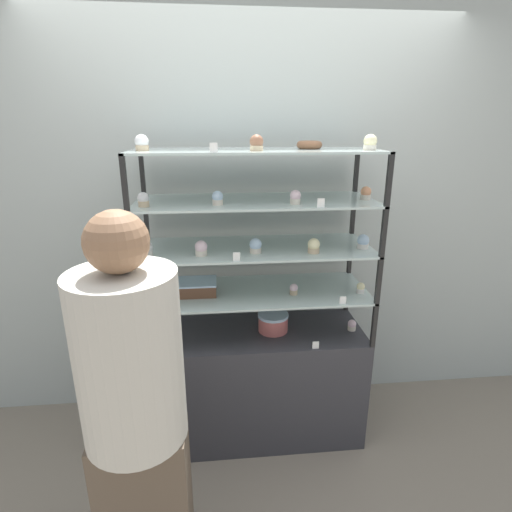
{
  "coord_description": "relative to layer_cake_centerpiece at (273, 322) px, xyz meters",
  "views": [
    {
      "loc": [
        -0.21,
        -2.12,
        1.88
      ],
      "look_at": [
        0.0,
        0.0,
        1.18
      ],
      "focal_mm": 28.0,
      "sensor_mm": 36.0,
      "label": 1
    }
  ],
  "objects": [
    {
      "name": "cupcake_12",
      "position": [
        0.09,
        -0.13,
        0.77
      ],
      "size": [
        0.06,
        0.06,
        0.07
      ],
      "color": "beige",
      "rests_on": "display_riser_upper"
    },
    {
      "name": "donut_glazed",
      "position": [
        0.19,
        0.03,
        1.02
      ],
      "size": [
        0.14,
        0.14,
        0.04
      ],
      "color": "brown",
      "rests_on": "display_riser_top"
    },
    {
      "name": "price_tag_0",
      "position": [
        0.2,
        -0.23,
        -0.03
      ],
      "size": [
        0.04,
        0.0,
        0.04
      ],
      "color": "white",
      "rests_on": "display_base"
    },
    {
      "name": "back_wall",
      "position": [
        -0.1,
        0.39,
        0.54
      ],
      "size": [
        8.0,
        0.05,
        2.6
      ],
      "color": "#A8B2AD",
      "rests_on": "ground_plane"
    },
    {
      "name": "cupcake_4",
      "position": [
        0.49,
        -0.09,
        0.24
      ],
      "size": [
        0.05,
        0.05,
        0.06
      ],
      "color": "white",
      "rests_on": "display_riser_lower"
    },
    {
      "name": "display_riser_middle",
      "position": [
        -0.1,
        -0.0,
        0.46
      ],
      "size": [
        1.28,
        0.5,
        0.26
      ],
      "color": "black",
      "rests_on": "display_riser_lower"
    },
    {
      "name": "cupcake_10",
      "position": [
        -0.67,
        -0.13,
        0.77
      ],
      "size": [
        0.06,
        0.06,
        0.07
      ],
      "color": "#CCB28C",
      "rests_on": "display_riser_upper"
    },
    {
      "name": "cupcake_15",
      "position": [
        -0.11,
        -0.12,
        1.03
      ],
      "size": [
        0.07,
        0.07,
        0.08
      ],
      "color": "#CCB28C",
      "rests_on": "display_riser_top"
    },
    {
      "name": "cupcake_14",
      "position": [
        -0.67,
        -0.04,
        1.03
      ],
      "size": [
        0.07,
        0.07,
        0.08
      ],
      "color": "#CCB28C",
      "rests_on": "display_riser_top"
    },
    {
      "name": "display_base",
      "position": [
        -0.1,
        -0.0,
        -0.41
      ],
      "size": [
        1.28,
        0.5,
        0.71
      ],
      "color": "#333338",
      "rests_on": "ground_plane"
    },
    {
      "name": "cupcake_3",
      "position": [
        0.1,
        -0.08,
        0.24
      ],
      "size": [
        0.05,
        0.05,
        0.06
      ],
      "color": "#CCB28C",
      "rests_on": "display_riser_lower"
    },
    {
      "name": "cupcake_11",
      "position": [
        -0.31,
        -0.12,
        0.77
      ],
      "size": [
        0.06,
        0.06,
        0.07
      ],
      "color": "beige",
      "rests_on": "display_riser_upper"
    },
    {
      "name": "price_tag_1",
      "position": [
        0.34,
        -0.23,
        0.23
      ],
      "size": [
        0.04,
        0.0,
        0.04
      ],
      "color": "white",
      "rests_on": "display_riser_lower"
    },
    {
      "name": "cupcake_9",
      "position": [
        0.48,
        -0.08,
        0.51
      ],
      "size": [
        0.07,
        0.07,
        0.08
      ],
      "color": "white",
      "rests_on": "display_riser_middle"
    },
    {
      "name": "layer_cake_centerpiece",
      "position": [
        0.0,
        0.0,
        0.0
      ],
      "size": [
        0.18,
        0.18,
        0.11
      ],
      "color": "#C66660",
      "rests_on": "display_base"
    },
    {
      "name": "display_riser_top",
      "position": [
        -0.1,
        -0.0,
        0.98
      ],
      "size": [
        1.28,
        0.5,
        0.26
      ],
      "color": "black",
      "rests_on": "display_riser_upper"
    },
    {
      "name": "cupcake_2",
      "position": [
        -0.7,
        -0.08,
        0.24
      ],
      "size": [
        0.05,
        0.05,
        0.06
      ],
      "color": "white",
      "rests_on": "display_riser_lower"
    },
    {
      "name": "display_riser_lower",
      "position": [
        -0.1,
        -0.0,
        0.19
      ],
      "size": [
        1.28,
        0.5,
        0.26
      ],
      "color": "black",
      "rests_on": "display_base"
    },
    {
      "name": "cupcake_1",
      "position": [
        0.47,
        -0.04,
        -0.02
      ],
      "size": [
        0.05,
        0.05,
        0.07
      ],
      "color": "beige",
      "rests_on": "display_base"
    },
    {
      "name": "display_riser_upper",
      "position": [
        -0.1,
        -0.0,
        0.72
      ],
      "size": [
        1.28,
        0.5,
        0.26
      ],
      "color": "black",
      "rests_on": "display_riser_middle"
    },
    {
      "name": "cupcake_16",
      "position": [
        0.46,
        -0.11,
        1.03
      ],
      "size": [
        0.07,
        0.07,
        0.08
      ],
      "color": "beige",
      "rests_on": "display_riser_top"
    },
    {
      "name": "cupcake_0",
      "position": [
        -0.68,
        -0.06,
        -0.02
      ],
      "size": [
        0.05,
        0.05,
        0.07
      ],
      "color": "beige",
      "rests_on": "display_base"
    },
    {
      "name": "ground_plane",
      "position": [
        -0.1,
        -0.0,
        -0.76
      ],
      "size": [
        20.0,
        20.0,
        0.0
      ],
      "primitive_type": "plane",
      "color": "gray"
    },
    {
      "name": "cupcake_13",
      "position": [
        0.49,
        -0.05,
        0.77
      ],
      "size": [
        0.06,
        0.06,
        0.07
      ],
      "color": "beige",
      "rests_on": "display_riser_upper"
    },
    {
      "name": "price_tag_4",
      "position": [
        -0.32,
        -0.23,
        1.02
      ],
      "size": [
        0.04,
        0.0,
        0.04
      ],
      "color": "white",
      "rests_on": "display_riser_top"
    },
    {
      "name": "sheet_cake_frosted",
      "position": [
        -0.46,
        -0.0,
        0.24
      ],
      "size": [
        0.26,
        0.18,
        0.07
      ],
      "color": "brown",
      "rests_on": "display_riser_lower"
    },
    {
      "name": "price_tag_2",
      "position": [
        -0.22,
        -0.23,
        0.49
      ],
      "size": [
        0.04,
        0.0,
        0.04
      ],
      "color": "white",
      "rests_on": "display_riser_middle"
    },
    {
      "name": "customer_figure",
      "position": [
        -0.64,
        -0.84,
        0.11
      ],
      "size": [
        0.38,
        0.38,
        1.62
      ],
      "color": "brown",
      "rests_on": "ground_plane"
    },
    {
      "name": "cupcake_7",
      "position": [
        -0.11,
        -0.11,
        0.51
      ],
      "size": [
        0.07,
        0.07,
        0.08
      ],
      "color": "beige",
      "rests_on": "display_riser_middle"
    },
    {
      "name": "cupcake_8",
      "position": [
        0.19,
        -0.14,
        0.51
      ],
      "size": [
        0.07,
        0.07,
        0.08
      ],
      "color": "#CCB28C",
      "rests_on": "display_riser_middle"
    },
    {
      "name": "price_tag_3",
      "position": [
        0.19,
        -0.23,
        0.76
      ],
      "size": [
        0.04,
        0.0,
        0.04
      ],
      "color": "white",
      "rests_on": "display_riser_upper"
    },
    {
      "name": "cupcake_5",
      "position": [
        -0.68,
        -0.1,
        0.51
      ],
      "size": [
        0.07,
        0.07,
        0.08
      ],
      "color": "white",
      "rests_on": "display_riser_middle"
    },
    {
      "name": "cupcake_6",
      "position": [
        -0.4,
        -0.12,
        0.51
      ],
      "size": [
        0.07,
        0.07,
        0.08
      ],
      "color": "beige",
      "rests_on": "display_riser_middle"
    }
  ]
}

